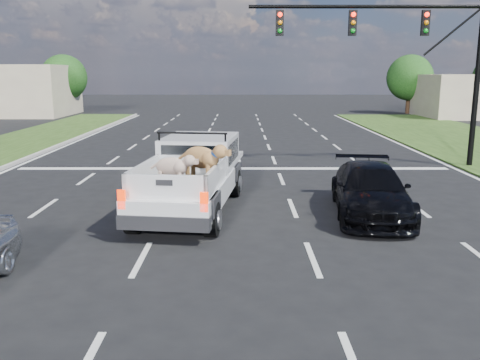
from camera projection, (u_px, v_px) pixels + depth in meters
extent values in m
plane|color=black|center=(227.00, 259.00, 10.36)|extent=(160.00, 160.00, 0.00)
cube|color=silver|center=(68.00, 192.00, 16.22)|extent=(0.12, 60.00, 0.01)
cube|color=silver|center=(177.00, 192.00, 16.23)|extent=(0.12, 60.00, 0.01)
cube|color=silver|center=(286.00, 192.00, 16.23)|extent=(0.12, 60.00, 0.01)
cube|color=silver|center=(395.00, 192.00, 16.23)|extent=(0.12, 60.00, 0.01)
cube|color=silver|center=(233.00, 168.00, 20.14)|extent=(17.00, 0.45, 0.01)
cylinder|color=black|center=(477.00, 79.00, 19.91)|extent=(0.22, 0.22, 7.00)
cylinder|color=black|center=(366.00, 7.00, 19.35)|extent=(9.00, 0.14, 0.14)
cube|color=black|center=(425.00, 23.00, 19.48)|extent=(0.30, 0.18, 0.95)
sphere|color=#FF1807|center=(427.00, 15.00, 19.31)|extent=(0.18, 0.18, 0.18)
cube|color=black|center=(353.00, 23.00, 19.48)|extent=(0.30, 0.18, 0.95)
sphere|color=#FF1807|center=(354.00, 15.00, 19.31)|extent=(0.18, 0.18, 0.18)
cube|color=black|center=(280.00, 23.00, 19.47)|extent=(0.30, 0.18, 0.95)
sphere|color=#FF1807|center=(280.00, 15.00, 19.30)|extent=(0.18, 0.18, 0.18)
cube|color=#C3B695|center=(12.00, 90.00, 45.11)|extent=(10.00, 8.00, 4.40)
cylinder|color=#332114|center=(66.00, 102.00, 47.30)|extent=(0.44, 0.44, 2.16)
sphere|color=#15390F|center=(64.00, 78.00, 46.84)|extent=(4.20, 4.20, 4.20)
cylinder|color=#332114|center=(408.00, 102.00, 47.32)|extent=(0.44, 0.44, 2.16)
sphere|color=#15390F|center=(410.00, 78.00, 46.86)|extent=(4.20, 4.20, 4.20)
cylinder|color=black|center=(133.00, 217.00, 11.93)|extent=(0.40, 0.85, 0.82)
cylinder|color=black|center=(212.00, 219.00, 11.71)|extent=(0.40, 0.85, 0.82)
cylinder|color=black|center=(175.00, 182.00, 15.80)|extent=(0.40, 0.85, 0.82)
cylinder|color=black|center=(234.00, 183.00, 15.58)|extent=(0.40, 0.85, 0.82)
cube|color=silver|center=(191.00, 186.00, 13.74)|extent=(2.72, 5.90, 0.56)
cube|color=silver|center=(200.00, 152.00, 14.90)|extent=(2.26, 2.70, 0.92)
cube|color=black|center=(191.00, 158.00, 13.70)|extent=(1.66, 0.23, 0.67)
cylinder|color=black|center=(192.00, 133.00, 13.71)|extent=(1.93, 0.29, 0.05)
cube|color=black|center=(180.00, 188.00, 12.47)|extent=(2.23, 2.95, 0.06)
cube|color=silver|center=(143.00, 174.00, 12.51)|extent=(0.42, 2.73, 0.56)
cube|color=silver|center=(216.00, 176.00, 12.29)|extent=(0.42, 2.73, 0.56)
cube|color=silver|center=(165.00, 187.00, 11.11)|extent=(1.91, 0.32, 0.56)
cube|color=red|center=(122.00, 199.00, 11.05)|extent=(0.18, 0.08, 0.43)
cube|color=red|center=(204.00, 202.00, 10.84)|extent=(0.18, 0.08, 0.43)
cube|color=black|center=(164.00, 222.00, 11.12)|extent=(2.09, 0.57, 0.32)
imported|color=black|center=(370.00, 191.00, 13.45)|extent=(2.39, 4.78, 1.33)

